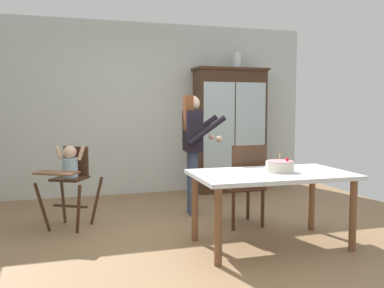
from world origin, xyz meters
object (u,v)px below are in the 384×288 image
Objects in this scene: ceramic_vase at (237,61)px; birthday_cake at (280,166)px; adult_person at (193,140)px; dining_table at (271,182)px; dining_chair_far_side at (245,179)px; china_cabinet at (230,130)px; high_chair_with_toddler at (70,171)px.

ceramic_vase reaches higher than birthday_cake.
birthday_cake is (0.49, -1.36, -0.17)m from adult_person.
dining_chair_far_side reaches higher than dining_table.
dining_table is 0.18m from birthday_cake.
china_cabinet is at bearing -109.48° from dining_chair_far_side.
china_cabinet reaches higher than birthday_cake.
ceramic_vase is 0.96× the size of birthday_cake.
dining_chair_far_side is (-0.08, 0.64, -0.24)m from birthday_cake.
birthday_cake is 0.69m from dining_chair_far_side.
china_cabinet is 7.43× the size of ceramic_vase.
adult_person reaches higher than birthday_cake.
adult_person reaches higher than high_chair_with_toddler.
birthday_cake is at bearing -0.87° from high_chair_with_toddler.
high_chair_with_toddler is at bearing -18.52° from dining_chair_far_side.
adult_person is at bearing -128.81° from china_cabinet.
dining_chair_far_side is (0.02, 0.67, -0.09)m from dining_table.
high_chair_with_toddler is at bearing -150.67° from china_cabinet.
adult_person is (-1.15, -1.29, -1.16)m from ceramic_vase.
ceramic_vase reaches higher than adult_person.
high_chair_with_toddler is (-2.55, -1.43, -0.36)m from china_cabinet.
adult_person is (1.52, 0.15, 0.31)m from high_chair_with_toddler.
adult_person is 1.59× the size of dining_chair_far_side.
birthday_cake is at bearing -101.68° from china_cabinet.
adult_person is 0.97× the size of dining_table.
dining_chair_far_side is at bearing -144.90° from adult_person.
china_cabinet is 2.11× the size of high_chair_with_toddler.
dining_chair_far_side is (0.40, -0.72, -0.41)m from adult_person.
china_cabinet reaches higher than high_chair_with_toddler.
dining_chair_far_side is at bearing 97.43° from birthday_cake.
adult_person is at bearing 105.40° from dining_table.
dining_chair_far_side is at bearing -110.37° from ceramic_vase.
china_cabinet is 1.12m from ceramic_vase.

